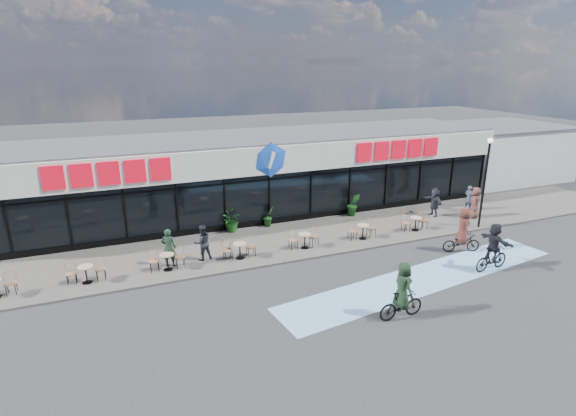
{
  "coord_description": "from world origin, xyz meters",
  "views": [
    {
      "loc": [
        -7.8,
        -15.28,
        8.73
      ],
      "look_at": [
        -0.3,
        3.5,
        2.13
      ],
      "focal_mm": 28.0,
      "sensor_mm": 36.0,
      "label": 1
    }
  ],
  "objects_px": {
    "patron_right": "(202,243)",
    "pedestrian_a": "(434,202)",
    "potted_plant_mid": "(268,216)",
    "potted_plant_right": "(353,205)",
    "cyclist_a": "(493,249)",
    "pedestrian_c": "(475,203)",
    "patron_left": "(169,248)",
    "lamp_post": "(486,175)",
    "cyclist_b": "(462,235)",
    "pedestrian_b": "(469,198)",
    "potted_plant_left": "(230,221)"
  },
  "relations": [
    {
      "from": "patron_left",
      "to": "cyclist_b",
      "type": "distance_m",
      "value": 13.68
    },
    {
      "from": "patron_left",
      "to": "pedestrian_b",
      "type": "height_order",
      "value": "patron_left"
    },
    {
      "from": "potted_plant_right",
      "to": "potted_plant_left",
      "type": "bearing_deg",
      "value": 179.02
    },
    {
      "from": "patron_right",
      "to": "cyclist_a",
      "type": "xyz_separation_m",
      "value": [
        11.54,
        -5.57,
        0.05
      ]
    },
    {
      "from": "potted_plant_mid",
      "to": "cyclist_b",
      "type": "relative_size",
      "value": 0.5
    },
    {
      "from": "patron_right",
      "to": "potted_plant_left",
      "type": "bearing_deg",
      "value": -134.27
    },
    {
      "from": "potted_plant_mid",
      "to": "cyclist_b",
      "type": "xyz_separation_m",
      "value": [
        7.5,
        -6.56,
        0.19
      ]
    },
    {
      "from": "lamp_post",
      "to": "potted_plant_mid",
      "type": "distance_m",
      "value": 11.79
    },
    {
      "from": "patron_right",
      "to": "cyclist_b",
      "type": "distance_m",
      "value": 12.25
    },
    {
      "from": "potted_plant_right",
      "to": "pedestrian_b",
      "type": "height_order",
      "value": "pedestrian_b"
    },
    {
      "from": "patron_right",
      "to": "pedestrian_a",
      "type": "distance_m",
      "value": 13.88
    },
    {
      "from": "potted_plant_mid",
      "to": "lamp_post",
      "type": "bearing_deg",
      "value": -22.52
    },
    {
      "from": "potted_plant_left",
      "to": "pedestrian_a",
      "type": "bearing_deg",
      "value": -9.12
    },
    {
      "from": "cyclist_b",
      "to": "patron_right",
      "type": "bearing_deg",
      "value": 163.48
    },
    {
      "from": "patron_left",
      "to": "cyclist_a",
      "type": "bearing_deg",
      "value": 178.7
    },
    {
      "from": "patron_right",
      "to": "cyclist_a",
      "type": "distance_m",
      "value": 12.82
    },
    {
      "from": "potted_plant_mid",
      "to": "pedestrian_b",
      "type": "xyz_separation_m",
      "value": [
        12.2,
        -1.92,
        0.23
      ]
    },
    {
      "from": "pedestrian_a",
      "to": "patron_left",
      "type": "bearing_deg",
      "value": -83.9
    },
    {
      "from": "patron_left",
      "to": "pedestrian_a",
      "type": "distance_m",
      "value": 15.39
    },
    {
      "from": "potted_plant_left",
      "to": "cyclist_b",
      "type": "xyz_separation_m",
      "value": [
        9.66,
        -6.49,
        0.16
      ]
    },
    {
      "from": "potted_plant_left",
      "to": "pedestrian_b",
      "type": "height_order",
      "value": "pedestrian_b"
    },
    {
      "from": "lamp_post",
      "to": "potted_plant_left",
      "type": "bearing_deg",
      "value": 161.28
    },
    {
      "from": "patron_left",
      "to": "pedestrian_a",
      "type": "xyz_separation_m",
      "value": [
        15.34,
        1.23,
        -0.03
      ]
    },
    {
      "from": "lamp_post",
      "to": "pedestrian_a",
      "type": "height_order",
      "value": "lamp_post"
    },
    {
      "from": "patron_left",
      "to": "pedestrian_b",
      "type": "distance_m",
      "value": 18.0
    },
    {
      "from": "potted_plant_left",
      "to": "pedestrian_b",
      "type": "xyz_separation_m",
      "value": [
        14.36,
        -1.84,
        0.19
      ]
    },
    {
      "from": "patron_right",
      "to": "cyclist_b",
      "type": "xyz_separation_m",
      "value": [
        11.75,
        -3.48,
        -0.1
      ]
    },
    {
      "from": "pedestrian_a",
      "to": "cyclist_a",
      "type": "xyz_separation_m",
      "value": [
        -2.29,
        -6.69,
        0.04
      ]
    },
    {
      "from": "potted_plant_mid",
      "to": "cyclist_a",
      "type": "distance_m",
      "value": 11.32
    },
    {
      "from": "potted_plant_left",
      "to": "patron_right",
      "type": "distance_m",
      "value": 3.67
    },
    {
      "from": "lamp_post",
      "to": "potted_plant_mid",
      "type": "relative_size",
      "value": 4.48
    },
    {
      "from": "pedestrian_a",
      "to": "cyclist_a",
      "type": "height_order",
      "value": "cyclist_a"
    },
    {
      "from": "lamp_post",
      "to": "cyclist_b",
      "type": "distance_m",
      "value": 4.4
    },
    {
      "from": "potted_plant_left",
      "to": "cyclist_b",
      "type": "relative_size",
      "value": 0.53
    },
    {
      "from": "pedestrian_b",
      "to": "cyclist_a",
      "type": "bearing_deg",
      "value": 127.37
    },
    {
      "from": "potted_plant_left",
      "to": "cyclist_a",
      "type": "height_order",
      "value": "cyclist_a"
    },
    {
      "from": "pedestrian_c",
      "to": "cyclist_a",
      "type": "bearing_deg",
      "value": 12.21
    },
    {
      "from": "potted_plant_left",
      "to": "lamp_post",
      "type": "bearing_deg",
      "value": -18.72
    },
    {
      "from": "potted_plant_left",
      "to": "potted_plant_right",
      "type": "height_order",
      "value": "potted_plant_right"
    },
    {
      "from": "potted_plant_mid",
      "to": "potted_plant_right",
      "type": "xyz_separation_m",
      "value": [
        5.2,
        -0.2,
        0.13
      ]
    },
    {
      "from": "patron_right",
      "to": "cyclist_a",
      "type": "bearing_deg",
      "value": 144.81
    },
    {
      "from": "potted_plant_mid",
      "to": "patron_left",
      "type": "distance_m",
      "value": 6.59
    },
    {
      "from": "potted_plant_right",
      "to": "pedestrian_c",
      "type": "distance_m",
      "value": 6.98
    },
    {
      "from": "pedestrian_b",
      "to": "potted_plant_right",
      "type": "bearing_deg",
      "value": 59.68
    },
    {
      "from": "patron_left",
      "to": "pedestrian_b",
      "type": "relative_size",
      "value": 1.13
    },
    {
      "from": "patron_right",
      "to": "cyclist_a",
      "type": "height_order",
      "value": "cyclist_a"
    },
    {
      "from": "lamp_post",
      "to": "pedestrian_b",
      "type": "xyz_separation_m",
      "value": [
        1.54,
        2.51,
        -2.15
      ]
    },
    {
      "from": "potted_plant_right",
      "to": "pedestrian_c",
      "type": "relative_size",
      "value": 0.75
    },
    {
      "from": "potted_plant_mid",
      "to": "potted_plant_right",
      "type": "height_order",
      "value": "potted_plant_right"
    },
    {
      "from": "potted_plant_right",
      "to": "cyclist_a",
      "type": "relative_size",
      "value": 0.62
    }
  ]
}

